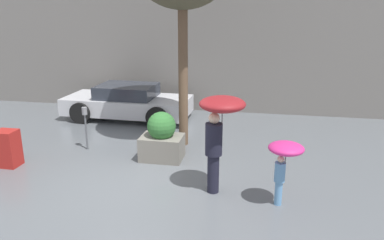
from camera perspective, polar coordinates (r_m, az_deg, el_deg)
ground_plane at (r=8.45m, az=-9.02°, el=-9.55°), size 40.00×40.00×0.00m
building_facade at (r=13.89m, az=-0.44°, el=13.77°), size 18.00×0.30×6.00m
planter_box at (r=9.48m, az=-4.62°, el=-2.81°), size 1.06×0.77×1.24m
person_adult at (r=7.43m, az=4.16°, el=-0.17°), size 0.92×0.92×2.06m
person_child at (r=7.26m, az=13.93°, el=-5.28°), size 0.67×0.67×1.31m
parked_car_near at (r=13.17m, az=-9.77°, el=2.67°), size 4.34×2.07×1.19m
parking_meter at (r=10.40m, az=-15.97°, el=0.12°), size 0.14×0.14×1.19m
newspaper_box at (r=10.11m, az=-26.28°, el=-3.91°), size 0.50×0.44×0.90m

